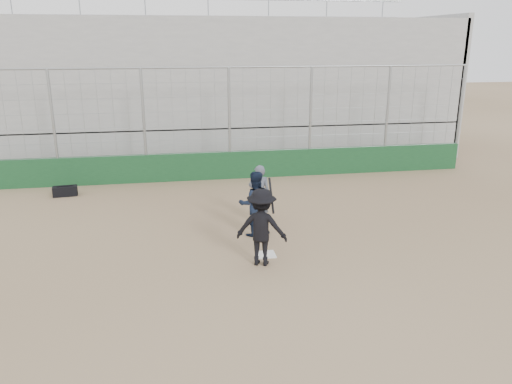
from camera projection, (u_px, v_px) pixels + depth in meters
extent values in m
plane|color=brown|center=(266.00, 255.00, 11.89)|extent=(90.00, 90.00, 0.00)
cube|color=white|center=(266.00, 254.00, 11.89)|extent=(0.44, 0.44, 0.02)
cube|color=#123B1D|center=(230.00, 165.00, 18.34)|extent=(18.00, 0.25, 1.00)
cylinder|color=gray|center=(229.00, 124.00, 17.90)|extent=(0.10, 0.10, 4.00)
cylinder|color=gray|center=(459.00, 118.00, 19.37)|extent=(0.10, 0.10, 4.00)
cylinder|color=gray|center=(229.00, 67.00, 17.32)|extent=(18.00, 0.07, 0.07)
cube|color=gray|center=(217.00, 133.00, 22.92)|extent=(20.00, 6.70, 1.60)
cube|color=gray|center=(215.00, 68.00, 22.07)|extent=(20.00, 6.70, 4.20)
cube|color=gray|center=(424.00, 83.00, 23.93)|extent=(0.25, 6.70, 6.10)
imported|color=black|center=(262.00, 227.00, 11.18)|extent=(1.31, 1.02, 1.79)
cylinder|color=black|center=(271.00, 195.00, 11.16)|extent=(0.07, 0.57, 0.71)
imported|color=black|center=(255.00, 215.00, 12.93)|extent=(0.88, 0.70, 1.13)
sphere|color=maroon|center=(255.00, 198.00, 12.79)|extent=(0.28, 0.28, 0.28)
imported|color=#484F5C|center=(259.00, 197.00, 13.82)|extent=(0.67, 0.50, 1.49)
cube|color=black|center=(65.00, 191.00, 16.34)|extent=(0.80, 0.41, 0.33)
cylinder|color=black|center=(65.00, 186.00, 16.29)|extent=(0.50, 0.10, 0.04)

